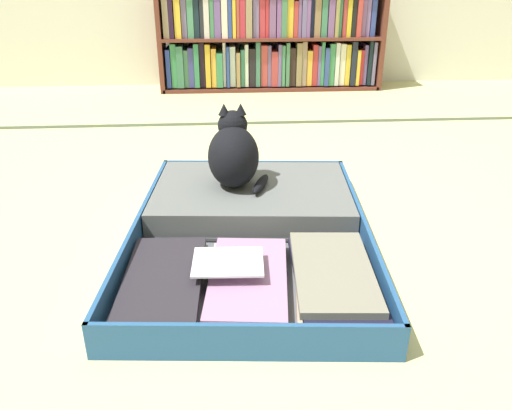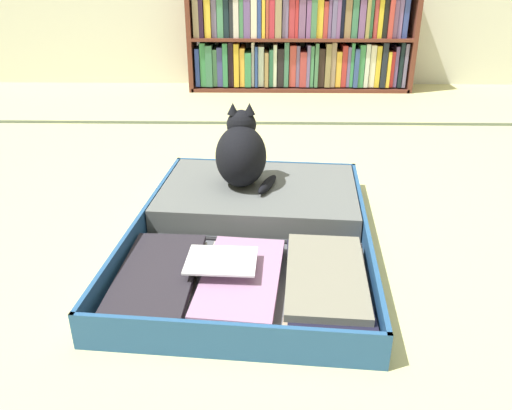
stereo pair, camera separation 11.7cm
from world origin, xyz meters
The scene contains 5 objects.
ground_plane centered at (0.00, 0.00, 0.00)m, with size 10.00×10.00×0.00m, color #C4C184.
tatami_border centered at (0.00, 1.37, 0.00)m, with size 4.80×0.05×0.00m.
bookshelf centered at (0.19, 2.24, 0.33)m, with size 1.50×0.28×0.68m.
open_suitcase centered at (-0.06, 0.10, 0.04)m, with size 0.77×1.05×0.10m.
black_cat centered at (-0.11, 0.30, 0.20)m, with size 0.22×0.22×0.27m.
Camera 2 is at (-0.03, -1.31, 0.78)m, focal length 35.40 mm.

